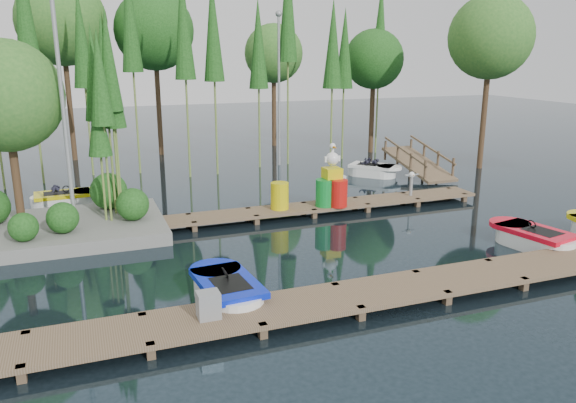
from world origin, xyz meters
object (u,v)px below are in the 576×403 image
object	(u,v)px
boat_yellow_far	(64,199)
yellow_barrel	(280,196)
boat_blue	(227,292)
island	(36,131)
drum_cluster	(333,187)
boat_red	(533,239)
utility_cabinet	(208,305)

from	to	relation	value
boat_yellow_far	yellow_barrel	xyz separation A→B (m)	(6.80, -4.07, 0.49)
boat_blue	yellow_barrel	size ratio (longest dim) A/B	3.01
island	drum_cluster	distance (m)	9.47
boat_blue	drum_cluster	bearing A→B (deg)	42.80
boat_yellow_far	island	bearing A→B (deg)	-81.01
island	boat_red	world-z (taller)	island
drum_cluster	boat_red	bearing A→B (deg)	-53.54
yellow_barrel	boat_red	bearing A→B (deg)	-43.05
boat_blue	drum_cluster	size ratio (longest dim) A/B	1.27
boat_blue	drum_cluster	distance (m)	7.76
boat_yellow_far	yellow_barrel	distance (m)	7.94
drum_cluster	utility_cabinet	bearing A→B (deg)	-130.88
boat_red	yellow_barrel	xyz separation A→B (m)	(-5.75, 5.37, 0.50)
boat_blue	utility_cabinet	size ratio (longest dim) A/B	4.98
utility_cabinet	drum_cluster	size ratio (longest dim) A/B	0.25
boat_red	yellow_barrel	distance (m)	7.88
island	utility_cabinet	size ratio (longest dim) A/B	12.40
island	boat_red	distance (m)	14.68
drum_cluster	yellow_barrel	bearing A→B (deg)	175.26
boat_red	boat_yellow_far	distance (m)	15.70
boat_red	yellow_barrel	size ratio (longest dim) A/B	3.09
yellow_barrel	drum_cluster	distance (m)	1.91
boat_red	utility_cabinet	xyz separation A→B (m)	(-9.77, -1.63, 0.32)
yellow_barrel	drum_cluster	bearing A→B (deg)	-4.74
boat_blue	island	bearing A→B (deg)	116.11
boat_red	boat_blue	bearing A→B (deg)	171.59
yellow_barrel	island	bearing A→B (deg)	173.78
boat_yellow_far	boat_blue	bearing A→B (deg)	-53.91
boat_yellow_far	utility_cabinet	distance (m)	11.41
island	drum_cluster	bearing A→B (deg)	-5.91
yellow_barrel	drum_cluster	xyz separation A→B (m)	(1.90, -0.16, 0.18)
boat_yellow_far	utility_cabinet	world-z (taller)	boat_yellow_far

